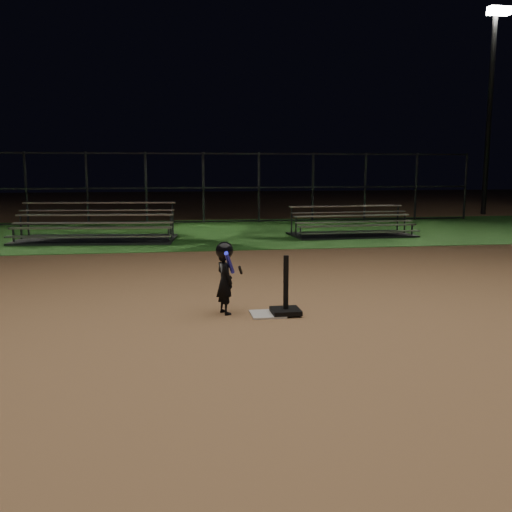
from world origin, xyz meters
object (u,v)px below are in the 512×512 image
at_px(home_plate, 268,314).
at_px(batting_tee, 286,303).
at_px(bleacher_left, 96,233).
at_px(light_pole_right, 491,94).
at_px(child_batter, 225,276).
at_px(bleacher_right, 352,230).

relative_size(home_plate, batting_tee, 0.57).
xyz_separation_m(home_plate, bleacher_left, (-3.20, 8.37, 0.20)).
bearing_deg(home_plate, light_pole_right, 51.23).
distance_m(batting_tee, light_pole_right, 19.63).
height_order(child_batter, bleacher_right, child_batter).
bearing_deg(bleacher_left, light_pole_right, 29.50).
relative_size(home_plate, child_batter, 0.46).
bearing_deg(light_pole_right, bleacher_left, -156.62).
bearing_deg(batting_tee, home_plate, 172.74).
distance_m(child_batter, light_pole_right, 19.90).
distance_m(home_plate, child_batter, 0.77).
bearing_deg(child_batter, batting_tee, -124.29).
bearing_deg(child_batter, light_pole_right, -61.32).
height_order(bleacher_left, light_pole_right, light_pole_right).
xyz_separation_m(home_plate, child_batter, (-0.56, 0.16, 0.51)).
bearing_deg(batting_tee, light_pole_right, 51.86).
xyz_separation_m(child_batter, bleacher_right, (4.53, 8.25, -0.35)).
xyz_separation_m(batting_tee, bleacher_right, (3.73, 8.44, 0.01)).
height_order(bleacher_right, light_pole_right, light_pole_right).
bearing_deg(light_pole_right, child_batter, -130.34).
distance_m(batting_tee, child_batter, 0.90).
relative_size(bleacher_right, light_pole_right, 0.43).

